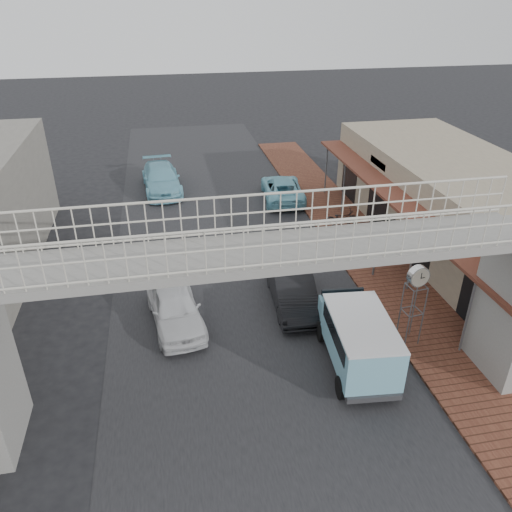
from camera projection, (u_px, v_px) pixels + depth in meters
name	position (u px, v px, depth m)	size (l,w,h in m)	color
ground	(246.00, 324.00, 18.57)	(120.00, 120.00, 0.00)	black
road_strip	(246.00, 324.00, 18.57)	(10.00, 60.00, 0.01)	black
sidewalk	(378.00, 267.00, 22.22)	(3.00, 40.00, 0.10)	brown
shophouse_row	(466.00, 210.00, 22.89)	(7.20, 18.00, 4.00)	gray
footbridge	(270.00, 315.00, 13.60)	(16.40, 2.40, 6.34)	gray
white_hatchback	(175.00, 306.00, 18.29)	(1.72, 4.29, 1.46)	silver
dark_sedan	(292.00, 288.00, 19.42)	(1.52, 4.37, 1.44)	black
angkot_curb	(282.00, 189.00, 29.03)	(2.18, 4.73, 1.31)	#7EC9DC
angkot_far	(161.00, 179.00, 30.22)	(2.12, 5.22, 1.52)	#79BED2
angkot_van	(358.00, 336.00, 15.91)	(2.18, 4.19, 1.98)	black
motorcycle_near	(341.00, 218.00, 25.56)	(0.63, 1.80, 0.94)	black
motorcycle_far	(345.00, 227.00, 24.56)	(0.48, 1.71, 1.03)	black
street_clock	(418.00, 280.00, 16.35)	(0.76, 0.64, 3.01)	#59595B
arrow_sign	(392.00, 225.00, 20.72)	(1.65, 1.10, 2.74)	#59595B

